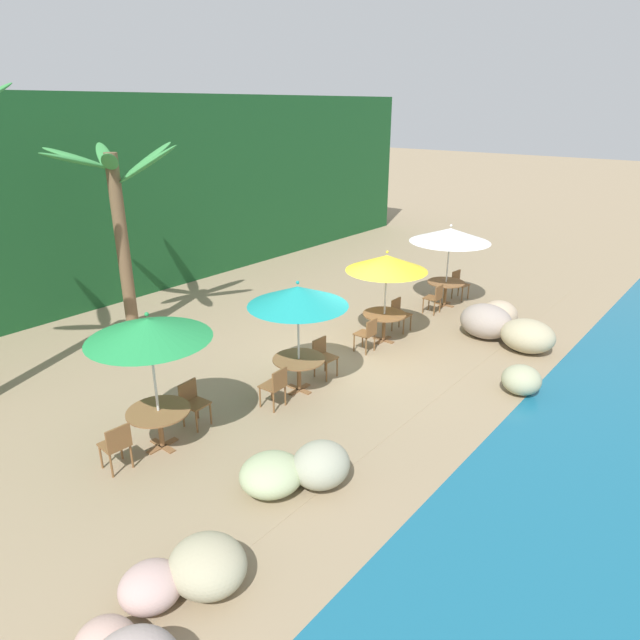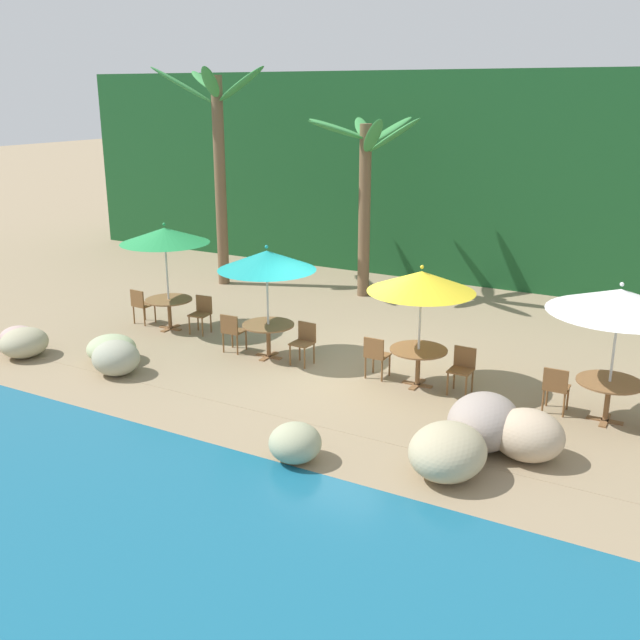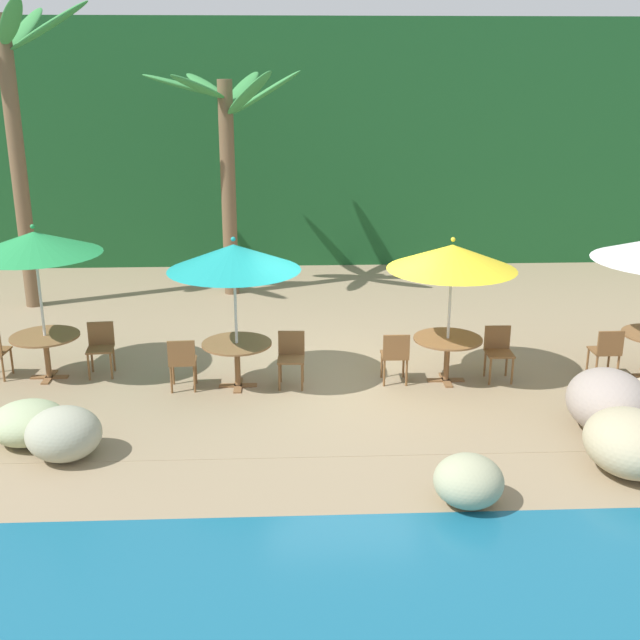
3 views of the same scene
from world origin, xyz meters
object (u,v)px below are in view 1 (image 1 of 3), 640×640
chair_white_inland (435,297)px  dining_table_teal (299,364)px  chair_green_seaward (192,400)px  umbrella_teal (298,296)px  chair_teal_seaward (323,354)px  umbrella_yellow (387,263)px  chair_green_inland (117,444)px  umbrella_green (148,329)px  dining_table_white (446,286)px  palm_tree_second (117,207)px  umbrella_white (450,235)px  chair_yellow_seaward (399,312)px  chair_white_seaward (459,282)px  chair_yellow_inland (368,333)px  chair_teal_inland (276,385)px  dining_table_green (159,417)px  dining_table_yellow (384,318)px

chair_white_inland → dining_table_teal: bearing=-179.8°
chair_green_seaward → umbrella_teal: 2.86m
chair_teal_seaward → umbrella_yellow: bearing=0.6°
chair_green_inland → umbrella_green: bearing=2.1°
dining_table_white → chair_white_inland: size_ratio=1.26×
palm_tree_second → chair_teal_seaward: bearing=-76.6°
umbrella_white → chair_yellow_seaward: bearing=179.5°
dining_table_teal → chair_white_seaward: bearing=1.0°
umbrella_green → chair_yellow_inland: size_ratio=2.93×
umbrella_white → chair_green_seaward: bearing=176.7°
umbrella_teal → chair_green_seaward: bearing=164.0°
umbrella_green → chair_white_inland: 9.24m
chair_teal_inland → chair_white_seaward: (8.49, 0.26, 0.00)m
chair_teal_seaward → palm_tree_second: size_ratio=0.18×
umbrella_yellow → palm_tree_second: 6.72m
dining_table_green → umbrella_white: bearing=-2.1°
chair_yellow_inland → palm_tree_second: (-2.95, 5.48, 2.82)m
chair_yellow_inland → umbrella_green: bearing=174.9°
chair_green_inland → chair_yellow_inland: same height
chair_teal_seaward → umbrella_yellow: size_ratio=0.37×
umbrella_teal → dining_table_yellow: umbrella_teal is taller
dining_table_teal → chair_teal_inland: chair_teal_inland is taller
chair_green_seaward → dining_table_yellow: 5.66m
dining_table_teal → dining_table_white: same height
umbrella_green → chair_white_seaward: (10.76, -0.36, -1.74)m
dining_table_teal → chair_yellow_inland: size_ratio=1.26×
umbrella_teal → chair_teal_inland: size_ratio=2.79×
dining_table_yellow → umbrella_white: bearing=1.0°
dining_table_teal → chair_white_inland: (5.94, 0.02, -0.10)m
chair_teal_seaward → chair_white_seaward: (6.79, 0.08, 0.00)m
dining_table_green → chair_teal_seaward: size_ratio=1.26×
chair_yellow_inland → chair_white_seaward: (5.14, 0.14, 0.00)m
dining_table_green → chair_white_inland: chair_white_inland is taller
umbrella_white → dining_table_white: size_ratio=2.24×
umbrella_yellow → chair_white_seaward: bearing=0.7°
dining_table_green → chair_green_inland: chair_green_inland is taller
umbrella_yellow → chair_yellow_seaward: (0.85, 0.08, -1.55)m
chair_yellow_inland → umbrella_white: 4.59m
chair_teal_inland → umbrella_yellow: umbrella_yellow is taller
chair_green_inland → chair_white_seaward: same height
chair_yellow_inland → umbrella_white: (4.28, 0.14, 1.64)m
dining_table_white → chair_yellow_seaward: bearing=179.5°
chair_green_inland → chair_white_inland: (9.91, -0.44, 0.00)m
dining_table_green → chair_green_inland: bearing=-177.9°
umbrella_teal → dining_table_green: bearing=171.0°
chair_green_inland → dining_table_yellow: size_ratio=0.79×
umbrella_teal → umbrella_yellow: (3.36, 0.07, -0.05)m
dining_table_yellow → chair_white_seaward: chair_white_seaward is taller
dining_table_yellow → chair_yellow_inland: 0.86m
chair_teal_seaward → chair_yellow_seaward: bearing=1.9°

